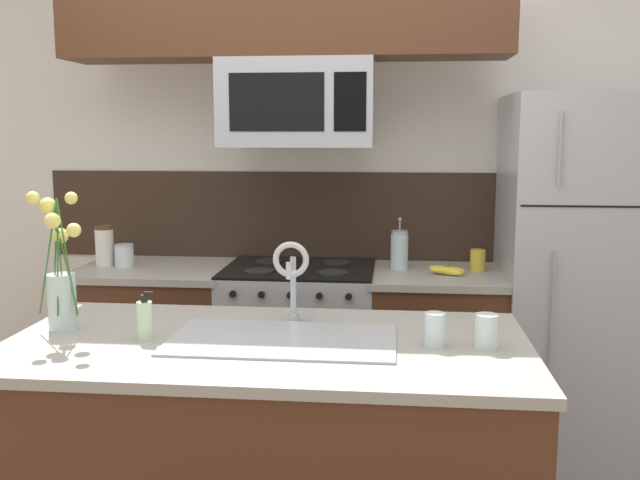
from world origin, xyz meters
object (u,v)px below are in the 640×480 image
Objects in this scene: stove_range at (300,354)px; sink_faucet at (292,270)px; banana_bunch at (447,270)px; dish_soap_bottle at (145,320)px; refrigerator at (590,278)px; french_press at (399,250)px; microwave at (298,104)px; coffee_tin at (478,260)px; storage_jar_medium at (124,255)px; spare_glass at (486,331)px; storage_jar_tall at (105,245)px; drinking_glass at (435,330)px; flower_vase at (61,284)px.

sink_faucet is at bearing -83.90° from stove_range.
banana_bunch is 1.15× the size of dish_soap_bottle.
refrigerator is 6.68× the size of french_press.
coffee_tin is (0.90, 0.07, -0.78)m from microwave.
banana_bunch is 0.62× the size of sink_faucet.
storage_jar_medium is 1.05× the size of spare_glass.
storage_jar_tall is 0.69× the size of sink_faucet.
refrigerator is 5.82× the size of sink_faucet.
refrigerator reaches higher than storage_jar_tall.
stove_range is 1.03m from coffee_tin.
french_press is 1.33m from drinking_glass.
storage_jar_tall is 1.93× the size of coffee_tin.
microwave reaches higher than dish_soap_bottle.
coffee_tin is 0.36× the size of sink_faucet.
refrigerator is 1.71m from sink_faucet.
refrigerator is at bearing 0.79° from stove_range.
flower_vase is at bearing 165.46° from dish_soap_bottle.
stove_range is 4.38× the size of storage_jar_tall.
drinking_glass is (-0.29, -1.31, 0.00)m from coffee_tin.
french_press is at bearing 9.08° from microwave.
refrigerator reaches higher than french_press.
storage_jar_medium is at bearing 179.40° from microwave.
sink_faucet is at bearing -126.14° from coffee_tin.
sink_faucet reaches higher than storage_jar_medium.
flower_vase reaches higher than storage_jar_tall.
coffee_tin is 0.99× the size of drinking_glass.
stove_range is 1.51m from refrigerator.
storage_jar_medium is (-2.36, -0.03, 0.08)m from refrigerator.
flower_vase reaches higher than banana_bunch.
sink_faucet is at bearing -42.37° from storage_jar_tall.
microwave is at bearing 116.40° from drinking_glass.
spare_glass is (0.04, -1.20, 0.03)m from banana_bunch.
storage_jar_tall is at bearing -178.87° from coffee_tin.
storage_jar_medium is at bearing -178.07° from coffee_tin.
refrigerator is 0.55m from coffee_tin.
storage_jar_tall is (-1.03, 0.03, -0.73)m from microwave.
dish_soap_bottle is 1.48× the size of spare_glass.
dish_soap_bottle is (-0.46, -0.25, -0.13)m from sink_faucet.
refrigerator is at bearing 57.08° from drinking_glass.
french_press is (0.51, 0.08, -0.73)m from microwave.
refrigerator is 8.40× the size of storage_jar_tall.
coffee_tin is at bearing 4.51° from microwave.
french_press is 2.39× the size of spare_glass.
french_press reaches higher than storage_jar_medium.
microwave is 4.51× the size of dish_soap_bottle.
stove_range is 1.49m from drinking_glass.
microwave reaches higher than sink_faucet.
flower_vase reaches higher than spare_glass.
storage_jar_medium is at bearing -179.24° from refrigerator.
stove_range is 1.28m from microwave.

